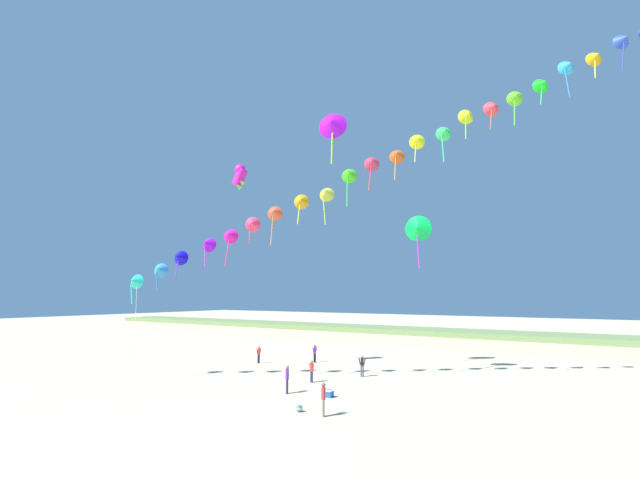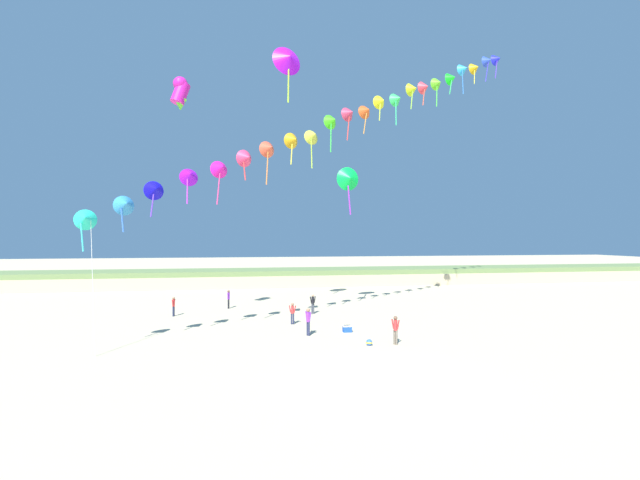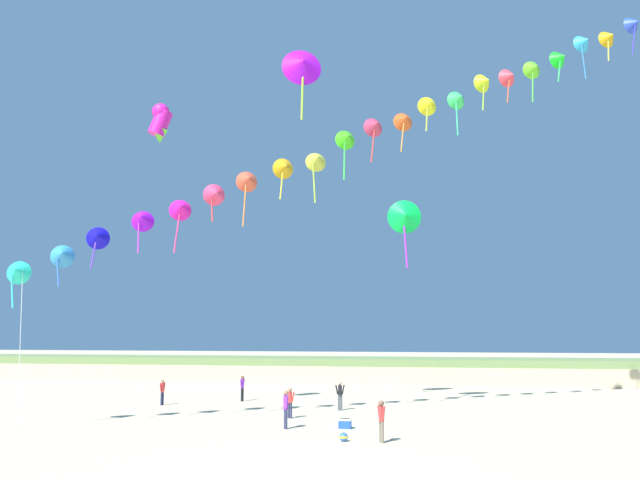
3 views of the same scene
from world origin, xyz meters
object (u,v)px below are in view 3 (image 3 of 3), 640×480
large_kite_low_lead (405,216)px  large_kite_mid_trail (302,64)px  beach_cooler (345,424)px  person_mid_center (242,386)px  person_far_center (340,393)px  person_far_right (290,401)px  person_near_right (162,390)px  beach_ball (344,437)px  person_near_left (286,407)px  person_far_left (381,418)px  large_kite_high_solo (160,122)px

large_kite_low_lead → large_kite_mid_trail: size_ratio=0.92×
beach_cooler → person_mid_center: bearing=126.9°
large_kite_mid_trail → person_far_center: bearing=23.4°
person_far_center → large_kite_mid_trail: (-2.05, -0.89, 19.22)m
person_mid_center → person_far_right: (4.82, -7.70, -0.04)m
person_near_right → beach_ball: person_near_right is taller
person_near_left → person_far_right: size_ratio=1.13×
person_far_right → beach_ball: bearing=-61.0°
person_near_left → person_near_right: (-9.54, 8.34, -0.12)m
person_far_left → person_near_left: bearing=146.3°
person_near_left → person_far_right: (-0.62, 3.69, -0.11)m
large_kite_mid_trail → large_kite_high_solo: large_kite_mid_trail is taller
person_near_left → person_mid_center: (-5.44, 11.39, -0.07)m
person_far_right → large_kite_high_solo: (-7.74, 0.38, 15.37)m
person_far_center → beach_cooler: person_far_center is taller
beach_cooler → beach_ball: beach_cooler is taller
person_near_left → beach_ball: bearing=-44.3°
large_kite_mid_trail → beach_cooler: (3.29, -6.03, -19.95)m
person_near_left → person_far_left: bearing=-33.7°
beach_cooler → beach_ball: (0.45, -3.64, -0.03)m
person_far_left → person_far_right: bearing=127.8°
large_kite_high_solo → beach_cooler: (11.02, -3.47, -16.04)m
person_near_right → person_far_right: person_far_right is taller
person_near_right → person_mid_center: person_mid_center is taller
person_near_right → person_near_left: bearing=-41.1°
large_kite_high_solo → person_far_center: bearing=19.4°
large_kite_mid_trail → person_far_right: bearing=-89.8°
person_far_right → beach_cooler: person_far_right is taller
person_far_left → person_far_center: person_far_left is taller
person_near_left → person_far_left: size_ratio=1.04×
person_near_right → person_mid_center: size_ratio=0.95×
person_near_right → large_kite_high_solo: (1.18, -4.26, 15.37)m
person_mid_center → person_far_left: bearing=-55.1°
person_mid_center → beach_ball: (8.55, -14.43, -0.75)m
person_near_left → person_far_left: 5.60m
person_far_center → large_kite_high_solo: size_ratio=0.70×
person_far_right → beach_cooler: bearing=-43.2°
large_kite_mid_trail → beach_cooler: 21.10m
person_far_left → person_far_right: (-5.28, 6.80, -0.07)m
person_near_right → person_far_center: 11.00m
person_far_left → beach_cooler: person_far_left is taller
person_near_right → person_far_right: bearing=-27.5°
large_kite_high_solo → beach_cooler: 19.77m
large_kite_low_lead → large_kite_mid_trail: large_kite_mid_trail is taller
person_far_left → large_kite_high_solo: (-13.02, 7.18, 15.29)m
large_kite_mid_trail → person_mid_center: bearing=135.3°
person_far_left → large_kite_low_lead: (0.45, 13.40, 10.48)m
large_kite_low_lead → large_kite_high_solo: bearing=-155.2°
large_kite_low_lead → person_far_left: bearing=-91.9°
person_far_center → large_kite_high_solo: large_kite_high_solo is taller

